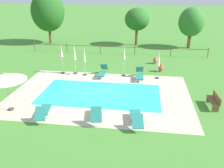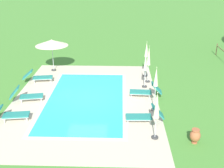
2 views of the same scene
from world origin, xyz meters
name	(u,v)px [view 1 (image 1 of 2)]	position (x,y,z in m)	size (l,w,h in m)	color
ground_plane	(100,94)	(0.00, 0.00, 0.00)	(160.00, 160.00, 0.00)	#478433
pool_deck_paving	(100,94)	(0.00, 0.00, 0.00)	(12.35, 8.48, 0.01)	beige
swimming_pool_water	(100,94)	(0.00, 0.00, 0.01)	(8.27, 4.40, 0.01)	#2DB7C6
pool_coping_rim	(100,94)	(0.00, 0.00, 0.01)	(8.75, 4.88, 0.01)	beige
sun_lounger_north_near_steps	(103,72)	(-0.45, 3.54, 0.39)	(0.70, 1.95, 0.94)	#237A70
sun_lounger_north_mid	(96,113)	(0.41, -3.37, 0.39)	(0.95, 1.95, 0.98)	#237A70
sun_lounger_north_far	(140,75)	(2.62, 3.26, 0.39)	(0.67, 1.93, 0.95)	#237A70
sun_lounger_north_end	(43,111)	(-2.64, -3.52, 0.38)	(0.94, 2.05, 0.87)	#237A70
sun_lounger_south_near_corner	(136,117)	(2.66, -3.51, 0.37)	(0.88, 2.08, 0.82)	#237A70
patio_umbrella_open_foreground	(5,77)	(-4.97, -3.01, 2.14)	(2.40, 2.40, 2.40)	#383838
patio_umbrella_closed_row_west	(124,56)	(1.28, 3.92, 1.71)	(0.32, 0.32, 2.50)	#383838
patio_umbrella_closed_row_mid_west	(61,53)	(-3.97, 3.83, 1.76)	(0.32, 0.32, 2.54)	#383838
patio_umbrella_closed_row_centre	(75,55)	(-2.87, 3.90, 1.67)	(0.32, 0.32, 2.54)	#383838
patio_umbrella_closed_row_east	(84,57)	(-1.96, 3.62, 1.56)	(0.32, 0.32, 2.41)	#383838
patio_umbrella_closed_deck_corner	(159,61)	(4.05, 3.66, 1.51)	(0.32, 0.32, 2.31)	#383838
wooden_bench_lawn_side	(214,100)	(7.34, -0.93, 0.47)	(0.51, 1.52, 0.87)	brown
terracotta_urn_near_fence	(155,60)	(3.99, 7.70, 0.34)	(0.46, 0.46, 0.62)	#C67547
terracotta_urn_by_tree	(161,68)	(4.37, 5.38, 0.37)	(0.47, 0.47, 0.69)	#A85B38
perimeter_fence	(117,48)	(-0.03, 10.52, 0.70)	(19.05, 0.08, 1.05)	brown
tree_far_west	(48,12)	(-9.28, 14.74, 3.97)	(4.09, 4.09, 6.41)	brown
tree_west_mid	(191,22)	(8.11, 14.64, 3.05)	(2.96, 2.96, 4.74)	brown
tree_centre	(137,19)	(1.79, 15.24, 3.17)	(2.99, 2.99, 4.54)	brown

